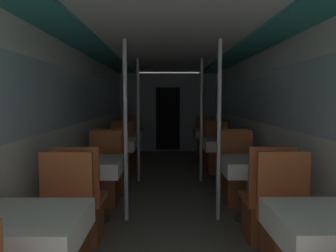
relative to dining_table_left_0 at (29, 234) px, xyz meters
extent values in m
cube|color=silver|center=(-0.41, 2.98, 0.44)|extent=(0.05, 10.04, 2.09)
cube|color=silver|center=(-0.40, 2.98, 0.83)|extent=(0.03, 9.24, 0.72)
cube|color=silver|center=(2.24, 2.98, 0.44)|extent=(0.05, 10.04, 2.09)
cube|color=silver|center=(2.23, 2.98, 0.83)|extent=(0.03, 9.24, 0.72)
cube|color=silver|center=(0.91, 2.98, 1.54)|extent=(2.65, 10.04, 0.04)
cube|color=teal|center=(-0.17, 2.98, 1.50)|extent=(0.48, 9.64, 0.03)
cube|color=teal|center=(2.00, 2.98, 1.50)|extent=(0.48, 9.64, 0.03)
cube|color=gray|center=(0.91, 6.87, 0.44)|extent=(2.60, 0.08, 2.09)
cube|color=black|center=(0.91, 6.83, 0.28)|extent=(0.64, 0.01, 1.67)
cube|color=#93704C|center=(0.00, 0.00, 0.11)|extent=(0.62, 0.62, 0.02)
cube|color=white|center=(0.00, 0.00, 0.04)|extent=(0.66, 0.66, 0.17)
cube|color=#C66033|center=(0.00, 0.57, -0.18)|extent=(0.44, 0.44, 0.05)
cube|color=#C66033|center=(0.00, 0.77, 0.11)|extent=(0.44, 0.04, 0.53)
cylinder|color=#4C4C51|center=(0.00, 1.81, -0.59)|extent=(0.36, 0.36, 0.01)
cylinder|color=#B7B7BC|center=(0.00, 1.81, -0.24)|extent=(0.12, 0.12, 0.69)
cube|color=#93704C|center=(0.00, 1.81, 0.11)|extent=(0.62, 0.62, 0.02)
cube|color=white|center=(0.00, 1.81, 0.04)|extent=(0.66, 0.66, 0.17)
cube|color=brown|center=(0.00, 1.24, -0.40)|extent=(0.37, 0.37, 0.40)
cube|color=#C66033|center=(0.00, 1.24, -0.18)|extent=(0.44, 0.44, 0.05)
cube|color=#C66033|center=(0.00, 1.04, 0.11)|extent=(0.44, 0.04, 0.53)
cube|color=brown|center=(0.00, 2.37, -0.40)|extent=(0.37, 0.37, 0.40)
cube|color=#C66033|center=(0.00, 2.37, -0.18)|extent=(0.44, 0.44, 0.05)
cube|color=#C66033|center=(0.00, 2.57, 0.11)|extent=(0.44, 0.04, 0.53)
cylinder|color=silver|center=(0.38, 1.81, 0.44)|extent=(0.05, 0.05, 2.09)
cylinder|color=#4C4C51|center=(0.00, 3.61, -0.59)|extent=(0.36, 0.36, 0.01)
cylinder|color=#B7B7BC|center=(0.00, 3.61, -0.24)|extent=(0.12, 0.12, 0.69)
cube|color=#93704C|center=(0.00, 3.61, 0.11)|extent=(0.62, 0.62, 0.02)
cube|color=white|center=(0.00, 3.61, 0.04)|extent=(0.66, 0.66, 0.17)
cube|color=brown|center=(0.00, 3.05, -0.40)|extent=(0.37, 0.37, 0.40)
cube|color=#C66033|center=(0.00, 3.05, -0.18)|extent=(0.44, 0.44, 0.05)
cube|color=#C66033|center=(0.00, 2.85, 0.11)|extent=(0.44, 0.04, 0.53)
cube|color=brown|center=(0.00, 4.18, -0.40)|extent=(0.37, 0.37, 0.40)
cube|color=#C66033|center=(0.00, 4.18, -0.18)|extent=(0.44, 0.44, 0.05)
cube|color=#C66033|center=(0.00, 4.38, 0.11)|extent=(0.44, 0.04, 0.53)
cylinder|color=silver|center=(0.38, 3.61, 0.44)|extent=(0.05, 0.05, 2.09)
cylinder|color=#4C4C51|center=(0.00, 5.42, -0.59)|extent=(0.36, 0.36, 0.01)
cylinder|color=#B7B7BC|center=(0.00, 5.42, -0.24)|extent=(0.12, 0.12, 0.69)
cube|color=#93704C|center=(0.00, 5.42, 0.11)|extent=(0.62, 0.62, 0.02)
cube|color=white|center=(0.00, 5.42, 0.04)|extent=(0.66, 0.66, 0.17)
cube|color=brown|center=(0.00, 4.85, -0.40)|extent=(0.37, 0.37, 0.40)
cube|color=#C66033|center=(0.00, 4.85, -0.18)|extent=(0.44, 0.44, 0.05)
cube|color=#C66033|center=(0.00, 4.65, 0.11)|extent=(0.44, 0.04, 0.53)
cube|color=brown|center=(0.00, 5.98, -0.40)|extent=(0.37, 0.37, 0.40)
cube|color=#C66033|center=(0.00, 5.98, -0.18)|extent=(0.44, 0.44, 0.05)
cube|color=#C66033|center=(0.00, 6.18, 0.11)|extent=(0.44, 0.04, 0.53)
cube|color=#93704C|center=(1.83, 0.00, 0.11)|extent=(0.62, 0.62, 0.02)
cube|color=white|center=(1.83, 0.00, 0.04)|extent=(0.66, 0.66, 0.17)
cube|color=brown|center=(1.83, 0.57, -0.40)|extent=(0.37, 0.37, 0.40)
cube|color=#C66033|center=(1.83, 0.57, -0.18)|extent=(0.44, 0.44, 0.05)
cube|color=#C66033|center=(1.83, 0.77, 0.11)|extent=(0.44, 0.04, 0.53)
cylinder|color=#4C4C51|center=(1.83, 1.81, -0.59)|extent=(0.36, 0.36, 0.01)
cylinder|color=#B7B7BC|center=(1.83, 1.81, -0.24)|extent=(0.12, 0.12, 0.69)
cube|color=#93704C|center=(1.83, 1.81, 0.11)|extent=(0.62, 0.62, 0.02)
cube|color=white|center=(1.83, 1.81, 0.04)|extent=(0.66, 0.66, 0.17)
cube|color=brown|center=(1.83, 1.24, -0.40)|extent=(0.37, 0.37, 0.40)
cube|color=#C66033|center=(1.83, 1.24, -0.18)|extent=(0.44, 0.44, 0.05)
cube|color=#C66033|center=(1.83, 1.04, 0.11)|extent=(0.44, 0.04, 0.53)
cube|color=brown|center=(1.83, 2.37, -0.40)|extent=(0.37, 0.37, 0.40)
cube|color=#C66033|center=(1.83, 2.37, -0.18)|extent=(0.44, 0.44, 0.05)
cube|color=#C66033|center=(1.83, 2.57, 0.11)|extent=(0.44, 0.04, 0.53)
cylinder|color=silver|center=(1.45, 1.81, 0.44)|extent=(0.05, 0.05, 2.09)
cylinder|color=#4C4C51|center=(1.83, 3.61, -0.59)|extent=(0.36, 0.36, 0.01)
cylinder|color=#B7B7BC|center=(1.83, 3.61, -0.24)|extent=(0.12, 0.12, 0.69)
cube|color=#93704C|center=(1.83, 3.61, 0.11)|extent=(0.62, 0.62, 0.02)
cube|color=white|center=(1.83, 3.61, 0.04)|extent=(0.66, 0.66, 0.17)
cube|color=brown|center=(1.83, 3.05, -0.40)|extent=(0.37, 0.37, 0.40)
cube|color=#C66033|center=(1.83, 3.05, -0.18)|extent=(0.44, 0.44, 0.05)
cube|color=#C66033|center=(1.83, 2.85, 0.11)|extent=(0.44, 0.04, 0.53)
cube|color=brown|center=(1.83, 4.18, -0.40)|extent=(0.37, 0.37, 0.40)
cube|color=#C66033|center=(1.83, 4.18, -0.18)|extent=(0.44, 0.44, 0.05)
cube|color=#C66033|center=(1.83, 4.38, 0.11)|extent=(0.44, 0.04, 0.53)
cylinder|color=silver|center=(1.45, 3.61, 0.44)|extent=(0.05, 0.05, 2.09)
cylinder|color=#4C4C51|center=(1.83, 5.42, -0.59)|extent=(0.36, 0.36, 0.01)
cylinder|color=#B7B7BC|center=(1.83, 5.42, -0.24)|extent=(0.12, 0.12, 0.69)
cube|color=#93704C|center=(1.83, 5.42, 0.11)|extent=(0.62, 0.62, 0.02)
cube|color=white|center=(1.83, 5.42, 0.04)|extent=(0.66, 0.66, 0.17)
cube|color=brown|center=(1.83, 4.85, -0.40)|extent=(0.37, 0.37, 0.40)
cube|color=#C66033|center=(1.83, 4.85, -0.18)|extent=(0.44, 0.44, 0.05)
cube|color=#C66033|center=(1.83, 4.65, 0.11)|extent=(0.44, 0.04, 0.53)
cube|color=brown|center=(1.83, 5.98, -0.40)|extent=(0.37, 0.37, 0.40)
cube|color=#C66033|center=(1.83, 5.98, -0.18)|extent=(0.44, 0.44, 0.05)
cube|color=#C66033|center=(1.83, 6.18, 0.11)|extent=(0.44, 0.04, 0.53)
camera|label=1|loc=(0.82, -1.93, 0.82)|focal=35.00mm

